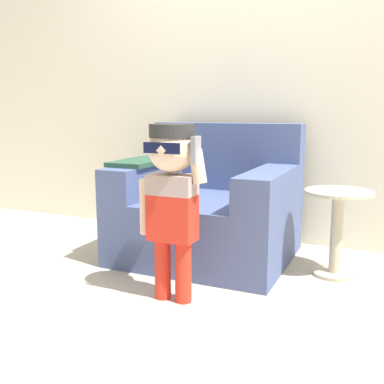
{
  "coord_description": "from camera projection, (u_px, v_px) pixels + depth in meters",
  "views": [
    {
      "loc": [
        0.93,
        -2.52,
        0.96
      ],
      "look_at": [
        -0.1,
        -0.23,
        0.5
      ],
      "focal_mm": 42.0,
      "sensor_mm": 36.0,
      "label": 1
    }
  ],
  "objects": [
    {
      "name": "person_child",
      "position": [
        172.0,
        185.0,
        2.2
      ],
      "size": [
        0.37,
        0.27,
        0.89
      ],
      "color": "red",
      "rests_on": "ground_plane"
    },
    {
      "name": "armchair",
      "position": [
        209.0,
        210.0,
        2.97
      ],
      "size": [
        1.08,
        0.93,
        0.87
      ],
      "color": "#475684",
      "rests_on": "ground_plane"
    },
    {
      "name": "side_table",
      "position": [
        337.0,
        225.0,
        2.6
      ],
      "size": [
        0.39,
        0.39,
        0.51
      ],
      "color": "beige",
      "rests_on": "ground_plane"
    },
    {
      "name": "wall_back",
      "position": [
        258.0,
        62.0,
        3.21
      ],
      "size": [
        10.0,
        0.05,
        2.6
      ],
      "color": "beige",
      "rests_on": "ground_plane"
    },
    {
      "name": "ground_plane",
      "position": [
        222.0,
        265.0,
        2.81
      ],
      "size": [
        10.0,
        10.0,
        0.0
      ],
      "primitive_type": "plane",
      "color": "#BCB29E"
    }
  ]
}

